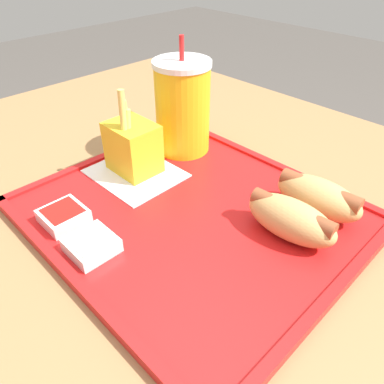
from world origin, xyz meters
name	(u,v)px	position (x,y,z in m)	size (l,w,h in m)	color
dining_table	(194,368)	(0.00, 0.00, 0.35)	(1.19, 0.91, 0.70)	olive
food_tray	(192,213)	(-0.01, 0.01, 0.71)	(0.40, 0.35, 0.01)	red
paper_napkin	(136,173)	(-0.14, 0.01, 0.71)	(0.13, 0.11, 0.00)	white
soda_cup	(183,107)	(-0.14, 0.11, 0.78)	(0.09, 0.09, 0.18)	gold
hot_dog_far	(318,196)	(0.10, 0.12, 0.74)	(0.12, 0.06, 0.05)	tan
hot_dog_near	(291,218)	(0.10, 0.06, 0.74)	(0.12, 0.06, 0.05)	tan
fries_carton	(133,147)	(-0.14, 0.01, 0.75)	(0.07, 0.06, 0.13)	gold
sauce_cup_mayo	(91,245)	(-0.04, -0.13, 0.72)	(0.05, 0.05, 0.02)	silver
sauce_cup_ketchup	(64,216)	(-0.11, -0.12, 0.72)	(0.05, 0.05, 0.02)	silver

